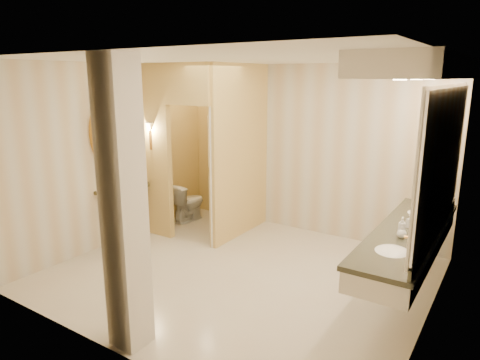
% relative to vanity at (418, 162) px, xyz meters
% --- Properties ---
extents(floor, '(4.50, 4.50, 0.00)m').
position_rel_vanity_xyz_m(floor, '(-1.98, -0.40, -1.63)').
color(floor, beige).
rests_on(floor, ground).
extents(ceiling, '(4.50, 4.50, 0.00)m').
position_rel_vanity_xyz_m(ceiling, '(-1.98, -0.40, 1.07)').
color(ceiling, silver).
rests_on(ceiling, wall_back).
extents(wall_back, '(4.50, 0.02, 2.70)m').
position_rel_vanity_xyz_m(wall_back, '(-1.98, 1.60, -0.28)').
color(wall_back, beige).
rests_on(wall_back, floor).
extents(wall_front, '(4.50, 0.02, 2.70)m').
position_rel_vanity_xyz_m(wall_front, '(-1.98, -2.40, -0.28)').
color(wall_front, beige).
rests_on(wall_front, floor).
extents(wall_left, '(0.02, 4.00, 2.70)m').
position_rel_vanity_xyz_m(wall_left, '(-4.23, -0.40, -0.28)').
color(wall_left, beige).
rests_on(wall_left, floor).
extents(wall_right, '(0.02, 4.00, 2.70)m').
position_rel_vanity_xyz_m(wall_right, '(0.27, -0.40, -0.28)').
color(wall_right, beige).
rests_on(wall_right, floor).
extents(toilet_closet, '(1.50, 1.55, 2.70)m').
position_rel_vanity_xyz_m(toilet_closet, '(-3.11, 0.56, -0.24)').
color(toilet_closet, '#E3BD77').
rests_on(toilet_closet, floor).
extents(wall_sconce, '(0.14, 0.14, 0.42)m').
position_rel_vanity_xyz_m(wall_sconce, '(-3.90, 0.03, 0.10)').
color(wall_sconce, '#C3893E').
rests_on(wall_sconce, toilet_closet).
extents(vanity, '(0.75, 2.77, 2.09)m').
position_rel_vanity_xyz_m(vanity, '(0.00, 0.00, 0.00)').
color(vanity, beige).
rests_on(vanity, floor).
extents(console_shelf, '(0.98, 0.98, 1.94)m').
position_rel_vanity_xyz_m(console_shelf, '(-4.19, -0.35, -0.29)').
color(console_shelf, black).
rests_on(console_shelf, floor).
extents(pillar, '(0.31, 0.31, 2.70)m').
position_rel_vanity_xyz_m(pillar, '(-2.03, -2.20, -0.28)').
color(pillar, beige).
rests_on(pillar, floor).
extents(tissue_box, '(0.15, 0.15, 0.13)m').
position_rel_vanity_xyz_m(tissue_box, '(-4.01, -0.37, -0.69)').
color(tissue_box, black).
rests_on(tissue_box, console_shelf).
extents(toilet, '(0.42, 0.68, 0.67)m').
position_rel_vanity_xyz_m(toilet, '(-3.92, 0.89, -1.29)').
color(toilet, white).
rests_on(toilet, floor).
extents(soap_bottle_a, '(0.09, 0.09, 0.15)m').
position_rel_vanity_xyz_m(soap_bottle_a, '(-0.03, 0.08, -0.68)').
color(soap_bottle_a, beige).
rests_on(soap_bottle_a, vanity).
extents(soap_bottle_b, '(0.11, 0.11, 0.12)m').
position_rel_vanity_xyz_m(soap_bottle_b, '(-0.04, -0.29, -0.69)').
color(soap_bottle_b, silver).
rests_on(soap_bottle_b, vanity).
extents(soap_bottle_c, '(0.09, 0.09, 0.21)m').
position_rel_vanity_xyz_m(soap_bottle_c, '(-0.05, -0.26, -0.65)').
color(soap_bottle_c, '#C6B28C').
rests_on(soap_bottle_c, vanity).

